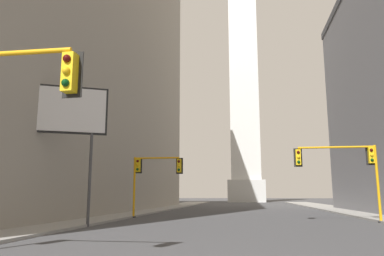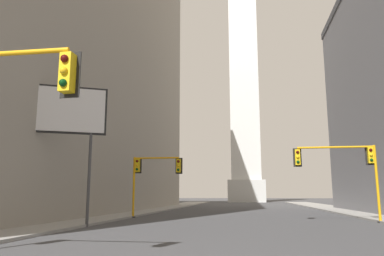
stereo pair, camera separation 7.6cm
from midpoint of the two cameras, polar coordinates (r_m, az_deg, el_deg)
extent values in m
cube|color=gray|center=(38.69, -9.75, -12.62)|extent=(5.00, 113.20, 0.15)
cube|color=gray|center=(38.46, 25.82, -11.80)|extent=(5.00, 113.20, 0.15)
cube|color=gray|center=(49.18, -24.60, 14.69)|extent=(26.55, 59.28, 43.48)
cube|color=silver|center=(97.14, 8.31, -9.50)|extent=(9.21, 9.21, 5.45)
cube|color=silver|center=(102.07, 7.87, 7.87)|extent=(7.37, 7.37, 55.50)
cylinder|color=orange|center=(28.62, 26.39, -7.56)|extent=(0.18, 0.18, 5.24)
cylinder|color=#262626|center=(28.67, 26.80, -12.69)|extent=(0.40, 0.40, 0.10)
cube|color=yellow|center=(28.65, 25.54, -3.77)|extent=(0.35, 0.35, 1.10)
cube|color=black|center=(28.82, 25.45, -3.81)|extent=(0.58, 0.05, 1.32)
sphere|color=#410907|center=(28.50, 25.59, -3.04)|extent=(0.22, 0.22, 0.22)
sphere|color=yellow|center=(28.46, 25.64, -3.73)|extent=(0.22, 0.22, 0.22)
sphere|color=#073410|center=(28.43, 25.69, -4.41)|extent=(0.22, 0.22, 0.22)
cylinder|color=orange|center=(28.12, 20.97, -2.75)|extent=(5.17, 0.14, 0.14)
sphere|color=orange|center=(28.79, 26.00, -2.56)|extent=(0.18, 0.18, 0.18)
cube|color=yellow|center=(27.60, 15.80, -4.32)|extent=(0.35, 0.35, 1.10)
cube|color=black|center=(27.78, 15.77, -4.35)|extent=(0.58, 0.05, 1.32)
sphere|color=#410907|center=(27.45, 15.80, -3.57)|extent=(0.22, 0.22, 0.22)
sphere|color=yellow|center=(27.41, 15.84, -4.28)|extent=(0.22, 0.22, 0.22)
sphere|color=#073410|center=(27.38, 15.87, -4.99)|extent=(0.22, 0.22, 0.22)
cylinder|color=orange|center=(31.87, -8.86, -8.87)|extent=(0.18, 0.18, 4.99)
cylinder|color=#262626|center=(31.92, -8.98, -13.26)|extent=(0.40, 0.40, 0.10)
cube|color=yellow|center=(31.88, -8.27, -5.65)|extent=(0.34, 0.34, 1.10)
cube|color=black|center=(32.05, -8.18, -5.68)|extent=(0.58, 0.03, 1.32)
sphere|color=#410907|center=(31.72, -8.35, -5.01)|extent=(0.22, 0.22, 0.22)
sphere|color=yellow|center=(31.69, -8.37, -5.63)|extent=(0.22, 0.22, 0.22)
sphere|color=#073410|center=(31.67, -8.39, -6.24)|extent=(0.22, 0.22, 0.22)
cylinder|color=orange|center=(31.50, -5.44, -4.57)|extent=(3.79, 0.14, 0.14)
sphere|color=orange|center=(32.01, -8.75, -4.58)|extent=(0.18, 0.18, 0.18)
cube|color=yellow|center=(31.05, -2.04, -5.77)|extent=(0.34, 0.34, 1.10)
cube|color=black|center=(31.23, -1.98, -5.79)|extent=(0.58, 0.03, 1.32)
sphere|color=#410907|center=(30.89, -2.10, -5.11)|extent=(0.22, 0.22, 0.22)
sphere|color=yellow|center=(30.86, -2.10, -5.74)|extent=(0.22, 0.22, 0.22)
sphere|color=#073410|center=(30.84, -2.11, -6.37)|extent=(0.22, 0.22, 0.22)
cube|color=yellow|center=(10.90, -18.32, 7.99)|extent=(0.36, 0.36, 1.10)
cube|color=black|center=(11.05, -17.87, 7.72)|extent=(0.58, 0.06, 1.32)
sphere|color=#410907|center=(10.86, -18.72, 9.99)|extent=(0.22, 0.22, 0.22)
sphere|color=yellow|center=(10.75, -18.82, 8.28)|extent=(0.22, 0.22, 0.22)
sphere|color=#073410|center=(10.65, -18.92, 6.54)|extent=(0.22, 0.22, 0.22)
cylinder|color=#3F3F42|center=(23.63, -24.20, -6.98)|extent=(0.18, 0.18, 5.60)
cylinder|color=#3F3F42|center=(23.46, -15.41, -7.48)|extent=(0.18, 0.18, 5.60)
cube|color=silver|center=(24.01, -19.23, 2.70)|extent=(4.74, 2.41, 2.72)
cube|color=black|center=(24.01, -19.23, 2.70)|extent=(4.90, 2.41, 2.96)
camera|label=1|loc=(0.04, -90.03, 0.01)|focal=35.00mm
camera|label=2|loc=(0.04, 89.97, -0.01)|focal=35.00mm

